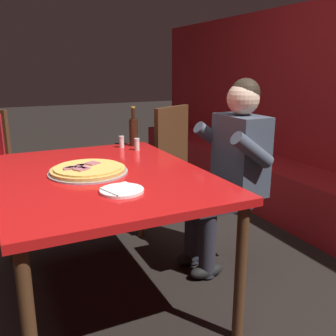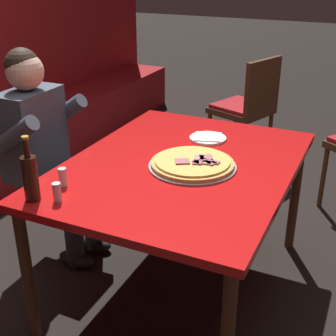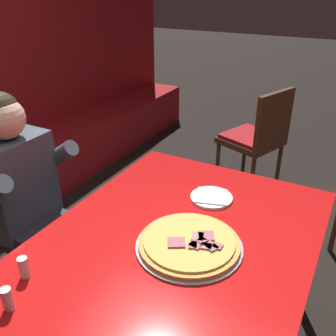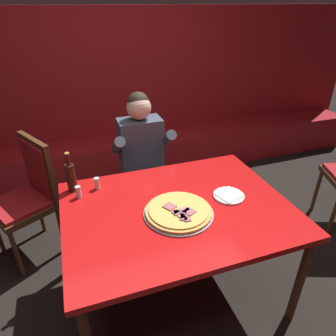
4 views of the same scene
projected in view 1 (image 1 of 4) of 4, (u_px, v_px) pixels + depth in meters
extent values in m
plane|color=black|center=(107.00, 293.00, 2.30)|extent=(24.00, 24.00, 0.00)
cube|color=#A3191E|center=(330.00, 210.00, 3.01)|extent=(6.46, 0.48, 0.46)
cylinder|color=#4C2D19|center=(9.00, 214.00, 2.58)|extent=(0.06, 0.06, 0.73)
cylinder|color=#4C2D19|center=(30.00, 333.00, 1.42)|extent=(0.06, 0.06, 0.73)
cylinder|color=#4C2D19|center=(141.00, 194.00, 2.98)|extent=(0.06, 0.06, 0.73)
cylinder|color=#4C2D19|center=(240.00, 274.00, 1.82)|extent=(0.06, 0.06, 0.73)
cube|color=red|center=(102.00, 176.00, 2.10)|extent=(1.45, 1.09, 0.04)
cylinder|color=#9E9EA3|center=(88.00, 172.00, 2.08)|extent=(0.44, 0.44, 0.01)
cylinder|color=gold|center=(88.00, 170.00, 2.08)|extent=(0.41, 0.41, 0.02)
cylinder|color=#E0B251|center=(88.00, 167.00, 2.07)|extent=(0.37, 0.37, 0.01)
cube|color=#A85B66|center=(92.00, 163.00, 2.13)|extent=(0.09, 0.09, 0.01)
cube|color=#A85B66|center=(67.00, 169.00, 2.01)|extent=(0.04, 0.04, 0.01)
cube|color=#A85B66|center=(81.00, 169.00, 2.01)|extent=(0.09, 0.09, 0.01)
cube|color=#B76670|center=(82.00, 165.00, 2.09)|extent=(0.05, 0.05, 0.01)
cube|color=#C6757A|center=(73.00, 167.00, 2.05)|extent=(0.05, 0.05, 0.01)
cube|color=#C6757A|center=(85.00, 168.00, 2.04)|extent=(0.07, 0.06, 0.01)
cube|color=#A85B66|center=(80.00, 166.00, 2.08)|extent=(0.05, 0.05, 0.01)
cube|color=#A85B66|center=(71.00, 168.00, 2.03)|extent=(0.06, 0.07, 0.01)
cube|color=#A85B66|center=(79.00, 167.00, 2.04)|extent=(0.05, 0.05, 0.01)
cylinder|color=white|center=(122.00, 191.00, 1.77)|extent=(0.21, 0.21, 0.01)
cube|color=white|center=(122.00, 189.00, 1.77)|extent=(0.19, 0.19, 0.01)
cylinder|color=black|center=(134.00, 132.00, 2.79)|extent=(0.07, 0.07, 0.20)
cylinder|color=black|center=(133.00, 114.00, 2.75)|extent=(0.03, 0.03, 0.08)
cylinder|color=#B29933|center=(133.00, 107.00, 2.74)|extent=(0.03, 0.03, 0.01)
cylinder|color=silver|center=(122.00, 143.00, 2.73)|extent=(0.04, 0.04, 0.07)
cylinder|color=#516B33|center=(122.00, 145.00, 2.74)|extent=(0.03, 0.03, 0.04)
cylinder|color=silver|center=(121.00, 137.00, 2.72)|extent=(0.04, 0.04, 0.01)
cylinder|color=silver|center=(137.00, 145.00, 2.65)|extent=(0.04, 0.04, 0.07)
cylinder|color=#28231E|center=(137.00, 147.00, 2.65)|extent=(0.03, 0.03, 0.04)
cylinder|color=silver|center=(137.00, 139.00, 2.64)|extent=(0.04, 0.04, 0.01)
ellipsoid|color=black|center=(192.00, 257.00, 2.64)|extent=(0.11, 0.24, 0.09)
ellipsoid|color=black|center=(207.00, 271.00, 2.46)|extent=(0.11, 0.24, 0.09)
cylinder|color=#282833|center=(192.00, 233.00, 2.59)|extent=(0.11, 0.11, 0.43)
cylinder|color=#282833|center=(207.00, 245.00, 2.41)|extent=(0.11, 0.11, 0.43)
cube|color=#282833|center=(214.00, 197.00, 2.47)|extent=(0.34, 0.40, 0.12)
cube|color=#424C5B|center=(241.00, 154.00, 2.48)|extent=(0.38, 0.22, 0.52)
cylinder|color=#424C5B|center=(213.00, 138.00, 2.62)|extent=(0.09, 0.30, 0.25)
cylinder|color=#424C5B|center=(252.00, 150.00, 2.23)|extent=(0.09, 0.30, 0.25)
sphere|color=beige|center=(244.00, 99.00, 2.39)|extent=(0.21, 0.21, 0.21)
sphere|color=#2D2319|center=(246.00, 93.00, 2.38)|extent=(0.19, 0.19, 0.19)
cylinder|color=#4C2D19|center=(11.00, 185.00, 3.67)|extent=(0.04, 0.04, 0.45)
cylinder|color=#4C2D19|center=(151.00, 183.00, 3.72)|extent=(0.04, 0.04, 0.46)
cylinder|color=#4C2D19|center=(125.00, 193.00, 3.42)|extent=(0.04, 0.04, 0.46)
cylinder|color=#4C2D19|center=(183.00, 190.00, 3.50)|extent=(0.04, 0.04, 0.46)
cylinder|color=#4C2D19|center=(158.00, 201.00, 3.21)|extent=(0.04, 0.04, 0.46)
cube|color=#4C2D19|center=(154.00, 165.00, 3.40)|extent=(0.60, 0.60, 0.05)
cube|color=#A3191E|center=(154.00, 161.00, 3.39)|extent=(0.55, 0.55, 0.03)
cube|color=#4C2D19|center=(172.00, 137.00, 3.21)|extent=(0.24, 0.41, 0.51)
cube|color=#A3191E|center=(170.00, 136.00, 3.22)|extent=(0.19, 0.33, 0.43)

